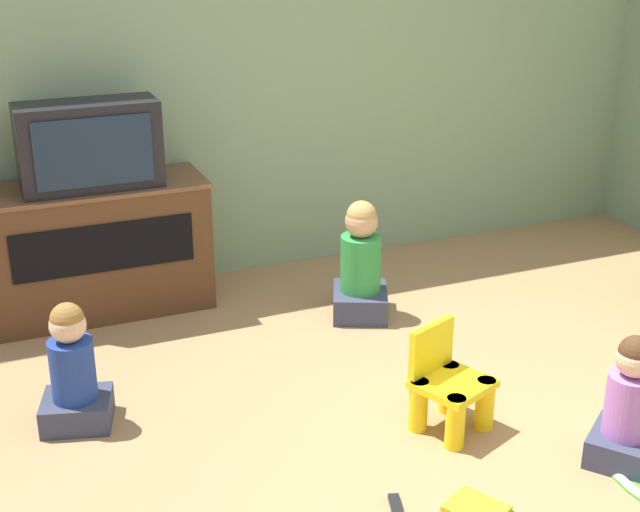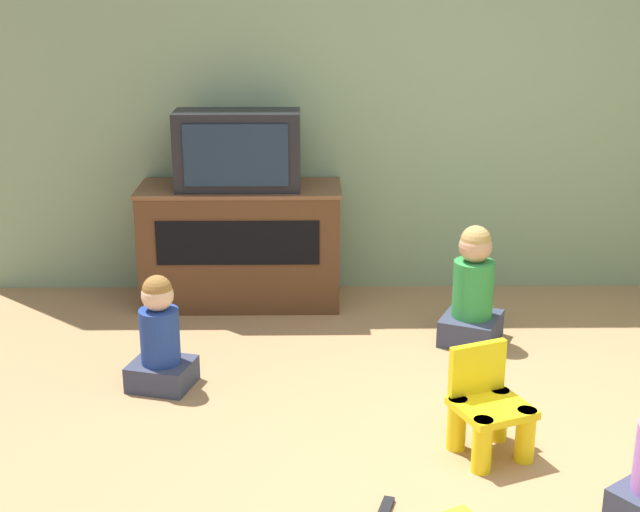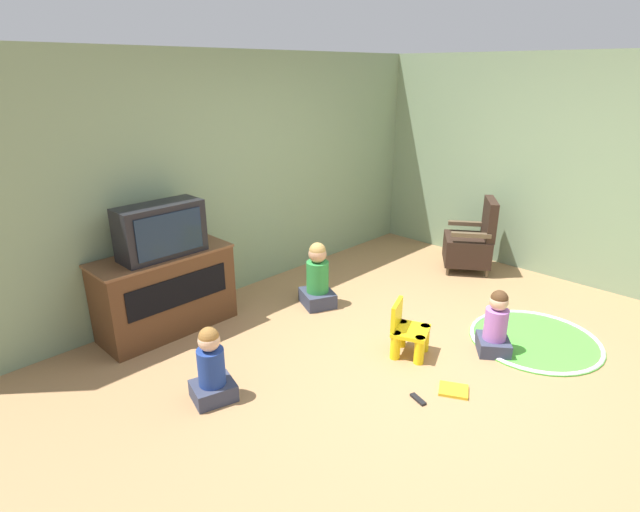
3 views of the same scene
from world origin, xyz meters
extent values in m
plane|color=#9E754C|center=(0.00, 0.00, 0.00)|extent=(30.00, 30.00, 0.00)
cube|color=gray|center=(-0.10, 2.43, 1.28)|extent=(5.81, 0.12, 2.55)
cube|color=gray|center=(2.75, -0.25, 1.28)|extent=(0.12, 5.49, 2.55)
cube|color=#4C2D19|center=(-1.22, 2.10, 0.38)|extent=(1.25, 0.51, 0.77)
cube|color=brown|center=(-1.22, 2.10, 0.76)|extent=(1.27, 0.52, 0.02)
cube|color=black|center=(-1.22, 1.84, 0.48)|extent=(1.00, 0.01, 0.28)
cube|color=black|center=(-1.22, 2.05, 1.01)|extent=(0.77, 0.31, 0.48)
cube|color=#142338|center=(-1.22, 1.89, 1.01)|extent=(0.63, 0.02, 0.38)
cylinder|color=brown|center=(2.22, 1.13, 0.05)|extent=(0.04, 0.04, 0.10)
cylinder|color=brown|center=(1.84, 0.87, 0.05)|extent=(0.04, 0.04, 0.10)
cylinder|color=brown|center=(2.48, 0.76, 0.05)|extent=(0.04, 0.04, 0.10)
cylinder|color=brown|center=(2.11, 0.50, 0.05)|extent=(0.04, 0.04, 0.10)
cube|color=black|center=(2.16, 0.82, 0.26)|extent=(0.75, 0.75, 0.33)
cube|color=black|center=(2.29, 0.63, 0.67)|extent=(0.48, 0.38, 0.48)
cube|color=brown|center=(2.36, 0.95, 0.53)|extent=(0.32, 0.42, 0.05)
cube|color=brown|center=(1.97, 0.68, 0.53)|extent=(0.32, 0.42, 0.05)
cylinder|color=yellow|center=(-0.04, 0.02, 0.12)|extent=(0.09, 0.09, 0.25)
cylinder|color=yellow|center=(0.16, 0.11, 0.12)|extent=(0.09, 0.09, 0.25)
cylinder|color=yellow|center=(-0.12, 0.22, 0.12)|extent=(0.09, 0.09, 0.25)
cylinder|color=yellow|center=(0.09, 0.30, 0.12)|extent=(0.09, 0.09, 0.25)
cube|color=yellow|center=(0.02, 0.16, 0.23)|extent=(0.40, 0.39, 0.04)
cube|color=yellow|center=(-0.03, 0.29, 0.37)|extent=(0.27, 0.14, 0.24)
cylinder|color=green|center=(1.03, -0.54, 0.01)|extent=(1.17, 1.17, 0.01)
torus|color=silver|center=(1.03, -0.54, 0.01)|extent=(1.17, 1.17, 0.04)
cube|color=#33384C|center=(0.16, 1.44, 0.08)|extent=(0.43, 0.45, 0.16)
cylinder|color=#2D8C3F|center=(0.16, 1.44, 0.32)|extent=(0.23, 0.23, 0.33)
sphere|color=tan|center=(0.16, 1.44, 0.58)|extent=(0.19, 0.19, 0.19)
sphere|color=tan|center=(0.16, 1.44, 0.61)|extent=(0.17, 0.17, 0.17)
cube|color=#33384C|center=(0.57, -0.34, 0.07)|extent=(0.40, 0.39, 0.13)
cylinder|color=#A566BF|center=(0.57, -0.34, 0.27)|extent=(0.20, 0.20, 0.28)
sphere|color=#D8AD8C|center=(0.57, -0.34, 0.49)|extent=(0.16, 0.16, 0.16)
sphere|color=#472D19|center=(0.57, -0.34, 0.52)|extent=(0.15, 0.15, 0.15)
cube|color=#33384C|center=(-1.55, 0.87, 0.07)|extent=(0.37, 0.34, 0.14)
cylinder|color=navy|center=(-1.55, 0.87, 0.28)|extent=(0.20, 0.20, 0.29)
sphere|color=#D8AD8C|center=(-1.55, 0.87, 0.50)|extent=(0.16, 0.16, 0.16)
sphere|color=olive|center=(-1.55, 0.87, 0.53)|extent=(0.15, 0.15, 0.15)
cube|color=gold|center=(-0.19, -0.40, 0.01)|extent=(0.27, 0.28, 0.02)
cube|color=black|center=(-0.48, -0.27, 0.01)|extent=(0.09, 0.16, 0.02)
camera|label=1|loc=(-1.89, -2.85, 2.24)|focal=50.00mm
camera|label=2|loc=(-0.78, -3.35, 2.08)|focal=50.00mm
camera|label=3|loc=(-3.26, -1.94, 2.37)|focal=28.00mm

